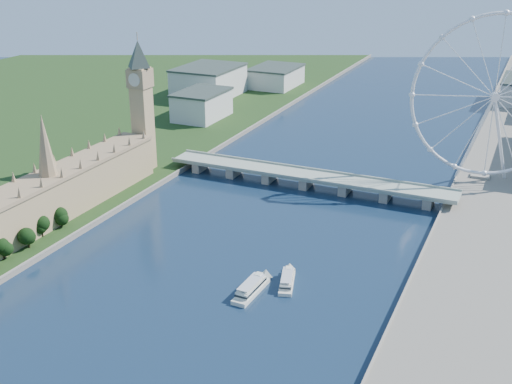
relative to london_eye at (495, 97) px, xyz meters
The scene contains 7 objects.
parliament_range 313.29m from the london_eye, 143.26° to the right, with size 24.00×200.00×70.00m.
big_ben 259.68m from the london_eye, 162.73° to the right, with size 20.02×20.02×110.00m.
westminster_bridge 145.38m from the london_eye, 155.34° to the right, with size 220.00×22.00×9.50m.
london_eye is the anchor object (origin of this frame).
city_skyline 226.06m from the london_eye, 111.50° to the left, with size 505.00×280.00×32.00m.
tour_boat_near 242.81m from the london_eye, 113.66° to the right, with size 8.43×32.82×7.28m, color silver, non-canonical shape.
tour_boat_far 223.48m from the london_eye, 111.97° to the right, with size 7.41×29.03×6.41m, color silver, non-canonical shape.
Camera 1 is at (148.57, -124.39, 173.37)m, focal length 45.00 mm.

